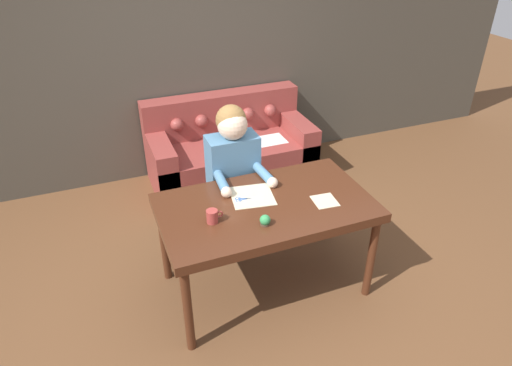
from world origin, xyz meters
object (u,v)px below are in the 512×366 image
(dining_table, at_px, (266,212))
(scissors, at_px, (244,199))
(person, at_px, (234,178))
(mug, at_px, (213,216))
(couch, at_px, (230,151))
(pin_cushion, at_px, (265,220))

(dining_table, relative_size, scissors, 7.39)
(person, xyz_separation_m, mug, (-0.36, -0.63, 0.14))
(dining_table, relative_size, couch, 0.89)
(person, bearing_deg, scissors, -99.69)
(couch, height_order, pin_cushion, couch)
(couch, xyz_separation_m, mug, (-0.68, -1.73, 0.49))
(scissors, bearing_deg, dining_table, -40.13)
(dining_table, bearing_deg, pin_cushion, -113.80)
(dining_table, relative_size, mug, 13.08)
(mug, bearing_deg, dining_table, 9.89)
(person, relative_size, scissors, 6.38)
(couch, distance_m, pin_cushion, 1.97)
(scissors, distance_m, mug, 0.33)
(scissors, distance_m, pin_cushion, 0.33)
(couch, xyz_separation_m, pin_cushion, (-0.38, -1.88, 0.48))
(dining_table, bearing_deg, person, 94.77)
(mug, bearing_deg, pin_cushion, -26.33)
(person, distance_m, scissors, 0.47)
(person, relative_size, mug, 11.29)
(scissors, height_order, mug, mug)
(couch, bearing_deg, scissors, -104.60)
(dining_table, height_order, mug, mug)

